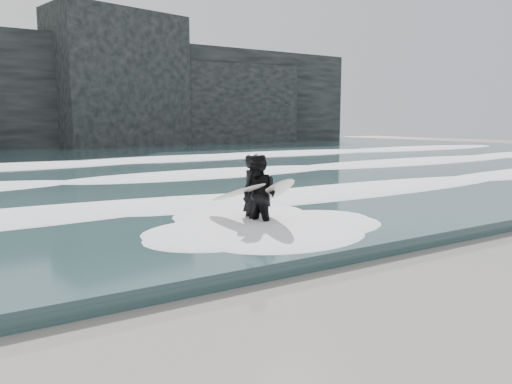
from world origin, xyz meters
The scene contains 8 objects.
ground centered at (0.00, 0.00, 0.00)m, with size 120.00×120.00×0.00m, color #886B5A.
sea centered at (0.00, 29.00, 0.15)m, with size 90.00×52.00×0.30m, color #294144.
headland centered at (0.00, 46.00, 5.00)m, with size 70.00×9.00×10.00m, color black.
foam_near centered at (0.00, 9.00, 0.40)m, with size 60.00×3.20×0.20m, color white.
foam_mid centered at (0.00, 16.00, 0.42)m, with size 60.00×4.00×0.24m, color white.
foam_far centered at (0.00, 25.00, 0.45)m, with size 60.00×4.80×0.30m, color white.
surfer_left centered at (0.63, 6.38, 0.94)m, with size 1.07×2.02×1.86m.
surfer_right centered at (0.59, 5.87, 0.96)m, with size 1.46×2.16×1.90m.
Camera 1 is at (-5.56, -3.59, 2.65)m, focal length 35.00 mm.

